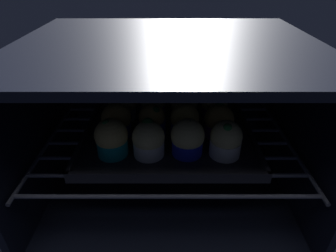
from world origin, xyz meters
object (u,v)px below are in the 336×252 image
Objects in this scene: baking_tray at (168,135)px; muffin_row1_col0 at (117,121)px; muffin_row0_col0 at (112,138)px; muffin_row2_col2 at (184,105)px; muffin_row0_col3 at (226,140)px; muffin_row2_col0 at (123,105)px; muffin_row1_col2 at (185,121)px; muffin_row2_col3 at (214,106)px; muffin_row0_col1 at (149,140)px; muffin_row1_col3 at (219,121)px; muffin_row1_col1 at (152,121)px; muffin_row0_col2 at (188,138)px; muffin_row2_col1 at (153,106)px.

muffin_row1_col0 is at bearing -179.42° from baking_tray.
muffin_row0_col0 reaches higher than muffin_row2_col2.
muffin_row0_col3 is 26.90cm from muffin_row2_col0.
muffin_row1_col2 is 1.02× the size of muffin_row2_col3.
muffin_row2_col2 is at bearing 63.64° from muffin_row0_col1.
muffin_row1_col3 is (14.96, 7.27, -0.10)cm from muffin_row0_col1.
muffin_row1_col0 reaches higher than baking_tray.
muffin_row1_col1 is 16.28cm from muffin_row2_col3.
muffin_row1_col2 is at bearing 91.68° from muffin_row0_col2.
baking_tray is at bearing -146.99° from muffin_row2_col3.
muffin_row2_col2 is at bearing 88.61° from muffin_row1_col2.
baking_tray is 5.38× the size of muffin_row2_col1.
muffin_row2_col0 is at bearing 135.64° from muffin_row0_col2.
muffin_row2_col3 is (7.56, 7.33, -0.12)cm from muffin_row1_col2.
muffin_row1_col0 is 7.74cm from muffin_row1_col1.
muffin_row0_col3 reaches higher than muffin_row2_col2.
muffin_row1_col0 is (-7.44, 7.46, -0.04)cm from muffin_row0_col1.
muffin_row2_col2 is (-0.02, 15.08, -0.20)cm from muffin_row0_col2.
muffin_row1_col3 reaches higher than muffin_row2_col2.
muffin_row1_col3 is (7.50, -0.25, -0.02)cm from muffin_row1_col2.
muffin_row1_col1 is 7.46cm from muffin_row2_col1.
muffin_row0_col0 is 1.06× the size of muffin_row1_col0.
muffin_row1_col2 is at bearing -91.39° from muffin_row2_col2.
muffin_row0_col0 is at bearing -88.78° from muffin_row1_col0.
muffin_row0_col3 is at bearing -18.51° from muffin_row1_col0.
muffin_row2_col2 is at bearing 64.01° from baking_tray.
muffin_row0_col2 is at bearing -88.32° from muffin_row1_col2.
muffin_row1_col1 is 1.02× the size of muffin_row2_col1.
muffin_row0_col1 reaches higher than muffin_row0_col2.
baking_tray is 4.84× the size of muffin_row0_col3.
muffin_row1_col1 is 0.97× the size of muffin_row1_col2.
muffin_row0_col1 is at bearing -90.32° from muffin_row2_col1.
muffin_row1_col3 is at bearing -1.56° from baking_tray.
muffin_row2_col3 is (-0.14, 14.95, -0.27)cm from muffin_row0_col3.
muffin_row0_col0 is at bearing -115.80° from muffin_row2_col1.
baking_tray is at bearing 63.26° from muffin_row0_col1.
muffin_row0_col3 is 10.83cm from muffin_row1_col2.
muffin_row1_col3 reaches higher than muffin_row1_col1.
muffin_row1_col3 reaches higher than muffin_row2_col3.
muffin_row0_col2 is 7.16cm from muffin_row1_col2.
muffin_row0_col1 is 7.95cm from muffin_row1_col1.
baking_tray is 4.79× the size of muffin_row2_col0.
muffin_row0_col1 reaches higher than muffin_row1_col0.
muffin_row2_col0 is (0.11, 14.73, -0.15)cm from muffin_row0_col0.
muffin_row0_col1 is 1.04× the size of muffin_row1_col0.
muffin_row0_col3 is (11.34, -7.68, 4.02)cm from baking_tray.
muffin_row1_col1 is at bearing 151.59° from muffin_row0_col3.
muffin_row0_col1 is 1.08× the size of muffin_row2_col3.
muffin_row2_col2 reaches higher than muffin_row1_col1.
muffin_row1_col3 is at bearing -0.49° from muffin_row1_col0.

